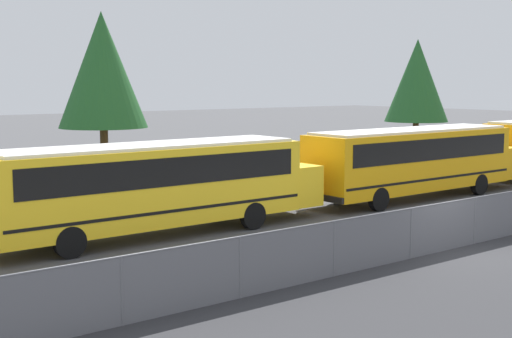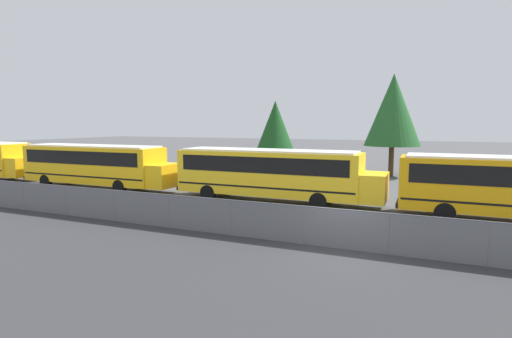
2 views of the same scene
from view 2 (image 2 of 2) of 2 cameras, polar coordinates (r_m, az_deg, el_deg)
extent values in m
plane|color=#4C4C4F|center=(15.38, 12.41, -11.12)|extent=(200.00, 200.00, 0.00)
cube|color=#333335|center=(9.96, 5.45, -21.11)|extent=(123.90, 12.00, 0.01)
cube|color=#9EA0A5|center=(15.17, 12.48, -8.44)|extent=(89.90, 0.03, 1.49)
cube|color=slate|center=(15.16, 12.48, -8.45)|extent=(89.90, 0.01, 1.49)
cylinder|color=slate|center=(15.00, 12.55, -5.69)|extent=(89.90, 0.05, 0.05)
cylinder|color=slate|center=(24.72, -30.25, -3.39)|extent=(0.07, 0.07, 1.49)
cylinder|color=slate|center=(22.33, -25.48, -4.12)|extent=(0.07, 0.07, 1.49)
cylinder|color=slate|center=(20.13, -19.61, -4.96)|extent=(0.07, 0.07, 1.49)
cylinder|color=slate|center=(18.20, -12.38, -5.93)|extent=(0.07, 0.07, 1.49)
cylinder|color=slate|center=(16.62, -3.58, -6.97)|extent=(0.07, 0.07, 1.49)
cylinder|color=slate|center=(15.51, 6.80, -7.99)|extent=(0.07, 0.07, 1.49)
cylinder|color=slate|center=(14.98, 18.39, -8.82)|extent=(0.07, 0.07, 1.49)
cylinder|color=slate|center=(15.07, 30.37, -9.29)|extent=(0.07, 0.07, 1.49)
cube|color=yellow|center=(36.25, -30.25, 0.28)|extent=(1.31, 2.34, 1.51)
cylinder|color=black|center=(39.19, -31.22, -0.49)|extent=(0.96, 0.28, 0.96)
cube|color=yellow|center=(30.63, -22.28, 0.64)|extent=(10.91, 2.54, 2.52)
cube|color=black|center=(30.59, -22.32, 1.67)|extent=(10.03, 2.58, 0.91)
cube|color=black|center=(30.71, -22.22, -0.67)|extent=(10.69, 2.57, 0.10)
cube|color=yellow|center=(26.70, -12.98, -0.93)|extent=(1.31, 2.34, 1.51)
cube|color=black|center=(34.87, -28.57, -0.84)|extent=(0.12, 2.54, 0.24)
cube|color=silver|center=(30.54, -22.38, 3.08)|extent=(10.36, 2.29, 0.10)
cylinder|color=black|center=(29.36, -15.93, -1.83)|extent=(0.96, 0.28, 0.96)
cylinder|color=black|center=(27.63, -18.93, -2.45)|extent=(0.96, 0.28, 0.96)
cylinder|color=black|center=(34.00, -24.81, -1.07)|extent=(0.96, 0.28, 0.96)
cylinder|color=black|center=(32.53, -27.81, -1.55)|extent=(0.96, 0.28, 0.96)
cube|color=yellow|center=(23.55, 1.65, -0.51)|extent=(10.91, 2.54, 2.52)
cube|color=black|center=(23.48, 1.66, 0.84)|extent=(10.03, 2.58, 0.91)
cube|color=black|center=(23.64, 1.65, -2.20)|extent=(10.69, 2.57, 0.10)
cube|color=yellow|center=(22.14, 16.53, -2.54)|extent=(1.31, 2.34, 1.51)
cube|color=black|center=(26.20, -9.63, -2.33)|extent=(0.12, 2.54, 0.24)
cube|color=silver|center=(23.42, 1.66, 2.67)|extent=(10.36, 2.29, 0.10)
cylinder|color=black|center=(23.83, 10.27, -3.58)|extent=(0.96, 0.28, 0.96)
cylinder|color=black|center=(21.64, 8.90, -4.59)|extent=(0.96, 0.28, 0.96)
cylinder|color=black|center=(26.15, -4.34, -2.60)|extent=(0.96, 0.28, 0.96)
cylinder|color=black|center=(24.17, -6.86, -3.39)|extent=(0.96, 0.28, 0.96)
cube|color=black|center=(21.81, 19.67, -4.40)|extent=(0.12, 2.54, 0.24)
cylinder|color=black|center=(22.95, 25.15, -4.49)|extent=(0.96, 0.28, 0.96)
cylinder|color=black|center=(20.70, 25.35, -5.65)|extent=(0.96, 0.28, 0.96)
cylinder|color=#51381E|center=(37.09, 18.73, 1.10)|extent=(0.44, 0.44, 2.67)
cone|color=#235B28|center=(36.96, 18.99, 7.99)|extent=(4.80, 4.80, 6.24)
cylinder|color=#51381E|center=(38.06, 2.74, 1.16)|extent=(0.44, 0.44, 2.14)
cone|color=#194C1E|center=(37.90, 2.77, 6.25)|extent=(3.55, 3.55, 4.62)
camera|label=1|loc=(20.30, -63.51, 4.27)|focal=50.00mm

